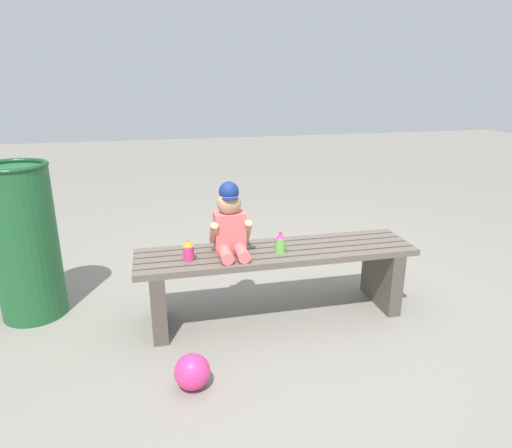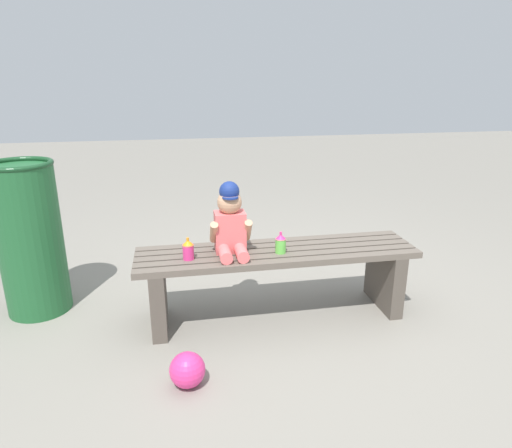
% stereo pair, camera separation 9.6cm
% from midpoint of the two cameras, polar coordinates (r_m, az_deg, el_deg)
% --- Properties ---
extents(ground_plane, '(16.00, 16.00, 0.00)m').
position_cam_midpoint_polar(ground_plane, '(2.78, 3.57, -11.36)').
color(ground_plane, gray).
extents(park_bench, '(1.61, 0.38, 0.42)m').
position_cam_midpoint_polar(park_bench, '(2.65, 3.70, -5.99)').
color(park_bench, '#60564C').
rests_on(park_bench, ground_plane).
extents(child_figure, '(0.23, 0.27, 0.40)m').
position_cam_midpoint_polar(child_figure, '(2.50, -2.17, 0.20)').
color(child_figure, '#E56666').
rests_on(child_figure, park_bench).
extents(sippy_cup_left, '(0.06, 0.06, 0.12)m').
position_cam_midpoint_polar(sippy_cup_left, '(2.46, -7.47, -3.19)').
color(sippy_cup_left, '#E5337F').
rests_on(sippy_cup_left, park_bench).
extents(sippy_cup_right, '(0.06, 0.06, 0.12)m').
position_cam_midpoint_polar(sippy_cup_right, '(2.53, 4.22, -2.42)').
color(sippy_cup_right, '#66CC4C').
rests_on(sippy_cup_right, park_bench).
extents(toy_ball, '(0.17, 0.17, 0.17)m').
position_cam_midpoint_polar(toy_ball, '(2.20, -7.37, -17.85)').
color(toy_ball, '#E5337F').
rests_on(toy_ball, ground_plane).
extents(trash_bin, '(0.38, 0.38, 0.92)m').
position_cam_midpoint_polar(trash_bin, '(2.94, -25.85, -1.66)').
color(trash_bin, '#1E592D').
rests_on(trash_bin, ground_plane).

